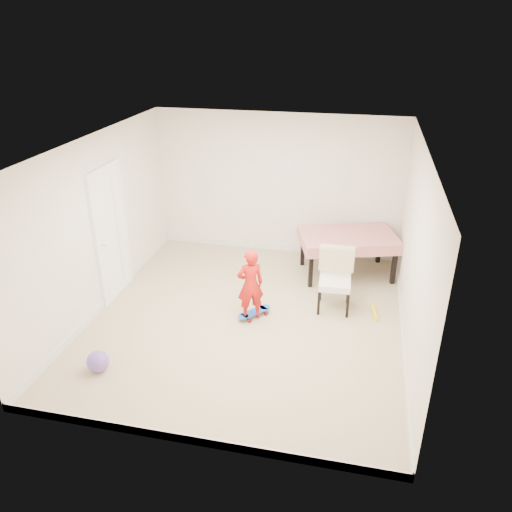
% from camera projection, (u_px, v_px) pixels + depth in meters
% --- Properties ---
extents(ground, '(5.00, 5.00, 0.00)m').
position_uv_depth(ground, '(247.00, 318.00, 7.45)').
color(ground, tan).
rests_on(ground, ground).
extents(ceiling, '(4.50, 5.00, 0.04)m').
position_uv_depth(ceiling, '(245.00, 146.00, 6.33)').
color(ceiling, silver).
rests_on(ceiling, wall_back).
extents(wall_back, '(4.50, 0.04, 2.60)m').
position_uv_depth(wall_back, '(278.00, 185.00, 9.07)').
color(wall_back, silver).
rests_on(wall_back, ground).
extents(wall_front, '(4.50, 0.04, 2.60)m').
position_uv_depth(wall_front, '(185.00, 342.00, 4.70)').
color(wall_front, silver).
rests_on(wall_front, ground).
extents(wall_left, '(0.04, 5.00, 2.60)m').
position_uv_depth(wall_left, '(98.00, 226.00, 7.32)').
color(wall_left, silver).
rests_on(wall_left, ground).
extents(wall_right, '(0.04, 5.00, 2.60)m').
position_uv_depth(wall_right, '(413.00, 254.00, 6.45)').
color(wall_right, silver).
rests_on(wall_right, ground).
extents(door, '(0.11, 0.94, 2.11)m').
position_uv_depth(door, '(111.00, 235.00, 7.70)').
color(door, white).
rests_on(door, ground).
extents(baseboard_back, '(4.50, 0.02, 0.12)m').
position_uv_depth(baseboard_back, '(276.00, 247.00, 9.61)').
color(baseboard_back, white).
rests_on(baseboard_back, ground).
extents(baseboard_front, '(4.50, 0.02, 0.12)m').
position_uv_depth(baseboard_front, '(192.00, 440.00, 5.23)').
color(baseboard_front, white).
rests_on(baseboard_front, ground).
extents(baseboard_left, '(0.02, 5.00, 0.12)m').
position_uv_depth(baseboard_left, '(108.00, 298.00, 7.86)').
color(baseboard_left, white).
rests_on(baseboard_left, ground).
extents(baseboard_right, '(0.02, 5.00, 0.12)m').
position_uv_depth(baseboard_right, '(402.00, 333.00, 6.99)').
color(baseboard_right, white).
rests_on(baseboard_right, ground).
extents(dining_table, '(1.81, 1.42, 0.75)m').
position_uv_depth(dining_table, '(347.00, 254.00, 8.58)').
color(dining_table, '#B1091C').
rests_on(dining_table, ground).
extents(dining_chair, '(0.55, 0.63, 0.96)m').
position_uv_depth(dining_chair, '(335.00, 281.00, 7.49)').
color(dining_chair, white).
rests_on(dining_chair, ground).
extents(skateboard, '(0.52, 0.58, 0.09)m').
position_uv_depth(skateboard, '(254.00, 314.00, 7.48)').
color(skateboard, blue).
rests_on(skateboard, ground).
extents(child, '(0.47, 0.42, 1.09)m').
position_uv_depth(child, '(250.00, 287.00, 7.21)').
color(child, red).
rests_on(child, ground).
extents(balloon, '(0.28, 0.28, 0.28)m').
position_uv_depth(balloon, '(98.00, 361.00, 6.29)').
color(balloon, '#7452C6').
rests_on(balloon, ground).
extents(foam_toy, '(0.12, 0.40, 0.06)m').
position_uv_depth(foam_toy, '(375.00, 313.00, 7.53)').
color(foam_toy, yellow).
rests_on(foam_toy, ground).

